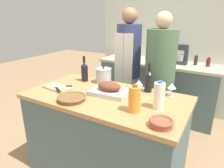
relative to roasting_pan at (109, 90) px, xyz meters
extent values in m
cube|color=#4C666B|center=(-0.02, -0.04, -0.53)|extent=(1.52, 0.81, 0.87)
cube|color=#B27F4C|center=(-0.02, -0.04, -0.07)|extent=(1.57, 0.83, 0.04)
cube|color=#4C666B|center=(-0.02, 1.60, -0.52)|extent=(1.88, 0.58, 0.88)
cube|color=beige|center=(-0.02, 1.60, -0.06)|extent=(1.94, 0.60, 0.04)
cube|color=silver|center=(-0.02, 1.95, 0.31)|extent=(2.44, 0.10, 2.55)
cube|color=#BCBCC1|center=(0.00, 0.00, -0.03)|extent=(0.39, 0.29, 0.04)
ellipsoid|color=brown|center=(0.00, 0.00, 0.03)|extent=(0.25, 0.17, 0.09)
cylinder|color=brown|center=(-0.22, -0.30, -0.03)|extent=(0.24, 0.24, 0.04)
torus|color=brown|center=(-0.22, -0.30, -0.01)|extent=(0.26, 0.26, 0.02)
cube|color=tan|center=(-0.56, -0.14, -0.04)|extent=(0.33, 0.21, 0.02)
cylinder|color=#B7B7BC|center=(-0.24, 0.28, 0.03)|extent=(0.18, 0.18, 0.16)
cylinder|color=#B7B7BC|center=(-0.24, 0.28, 0.11)|extent=(0.18, 0.18, 0.01)
sphere|color=black|center=(-0.24, 0.28, 0.13)|extent=(0.02, 0.02, 0.02)
cylinder|color=#A84C38|center=(0.62, -0.33, -0.03)|extent=(0.16, 0.16, 0.04)
torus|color=#A84C38|center=(0.62, -0.33, -0.01)|extent=(0.17, 0.17, 0.02)
cylinder|color=orange|center=(0.36, -0.22, 0.06)|extent=(0.10, 0.10, 0.21)
cylinder|color=red|center=(0.36, -0.22, 0.17)|extent=(0.04, 0.04, 0.02)
cylinder|color=white|center=(0.51, -0.06, 0.06)|extent=(0.09, 0.09, 0.22)
cylinder|color=#3360B2|center=(0.51, -0.06, 0.18)|extent=(0.04, 0.04, 0.02)
cylinder|color=black|center=(-0.46, 0.21, 0.04)|extent=(0.08, 0.08, 0.18)
cone|color=black|center=(-0.46, 0.21, 0.15)|extent=(0.08, 0.08, 0.04)
cylinder|color=black|center=(-0.46, 0.21, 0.21)|extent=(0.03, 0.03, 0.08)
cylinder|color=black|center=(0.30, 0.26, 0.04)|extent=(0.08, 0.08, 0.18)
cone|color=black|center=(0.30, 0.26, 0.15)|extent=(0.08, 0.08, 0.04)
cylinder|color=black|center=(0.30, 0.26, 0.21)|extent=(0.03, 0.03, 0.08)
cylinder|color=silver|center=(0.54, 0.27, -0.05)|extent=(0.07, 0.07, 0.00)
cylinder|color=silver|center=(0.54, 0.27, -0.01)|extent=(0.01, 0.01, 0.07)
cone|color=silver|center=(0.54, 0.27, 0.05)|extent=(0.08, 0.08, 0.05)
cylinder|color=silver|center=(0.24, 0.17, -0.05)|extent=(0.07, 0.07, 0.00)
cylinder|color=silver|center=(0.24, 0.17, 0.00)|extent=(0.01, 0.01, 0.08)
cone|color=silver|center=(0.24, 0.17, 0.06)|extent=(0.08, 0.08, 0.05)
cube|color=#B7B7BC|center=(-0.62, -0.13, -0.03)|extent=(0.15, 0.10, 0.01)
cube|color=black|center=(-0.51, -0.19, -0.03)|extent=(0.09, 0.07, 0.01)
cube|color=#B7B7BC|center=(-0.53, -0.11, -0.03)|extent=(0.10, 0.08, 0.01)
cube|color=black|center=(-0.46, -0.06, -0.03)|extent=(0.07, 0.06, 0.01)
cube|color=#B7B7BC|center=(-0.54, -0.19, -0.03)|extent=(0.11, 0.07, 0.01)
cube|color=black|center=(-0.46, -0.22, -0.03)|extent=(0.07, 0.05, 0.01)
cube|color=#333842|center=(0.34, 1.62, -0.01)|extent=(0.18, 0.14, 0.06)
cylinder|color=#B7B7BC|center=(0.32, 1.62, 0.06)|extent=(0.13, 0.13, 0.10)
cube|color=#333842|center=(0.40, 1.62, 0.10)|extent=(0.05, 0.08, 0.17)
cube|color=#333842|center=(0.34, 1.62, 0.22)|extent=(0.17, 0.08, 0.09)
cylinder|color=maroon|center=(0.72, 1.67, 0.02)|extent=(0.06, 0.06, 0.12)
cylinder|color=black|center=(0.72, 1.67, 0.09)|extent=(0.03, 0.03, 0.02)
cylinder|color=#332D28|center=(0.54, 1.67, 0.03)|extent=(0.05, 0.05, 0.14)
cylinder|color=black|center=(0.54, 1.67, 0.11)|extent=(0.02, 0.02, 0.02)
cube|color=beige|center=(-0.21, 0.87, -0.54)|extent=(0.26, 0.18, 0.84)
cylinder|color=navy|center=(-0.21, 0.87, 0.23)|extent=(0.33, 0.33, 0.70)
sphere|color=#996B4C|center=(-0.21, 0.87, 0.68)|extent=(0.20, 0.20, 0.20)
cube|color=silver|center=(-0.21, 0.71, 0.03)|extent=(0.26, 0.02, 0.89)
cube|color=beige|center=(0.25, 0.82, -0.55)|extent=(0.31, 0.22, 0.82)
cylinder|color=#4C6B4C|center=(0.25, 0.82, 0.20)|extent=(0.37, 0.37, 0.68)
sphere|color=#DBAD89|center=(0.25, 0.82, 0.64)|extent=(0.20, 0.20, 0.20)
camera|label=1|loc=(0.94, -1.56, 0.69)|focal=32.00mm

